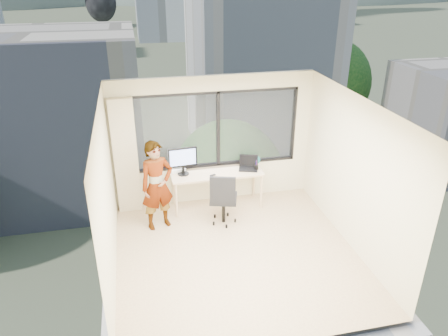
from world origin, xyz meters
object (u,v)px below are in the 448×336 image
object	(u,v)px
person	(157,186)
laptop	(248,164)
desk	(217,189)
handbag	(254,160)
chair	(224,197)
game_console	(177,169)
monitor	(183,161)

from	to	relation	value
person	laptop	xyz separation A→B (m)	(1.84, 0.50, 0.02)
desk	handbag	bearing A→B (deg)	11.69
chair	game_console	xyz separation A→B (m)	(-0.75, 0.87, 0.24)
monitor	game_console	distance (m)	0.32
game_console	handbag	world-z (taller)	handbag
laptop	game_console	bearing A→B (deg)	-172.46
desk	chair	size ratio (longest dim) A/B	1.66
handbag	person	bearing A→B (deg)	-169.07
person	game_console	size ratio (longest dim) A/B	5.96
desk	game_console	size ratio (longest dim) A/B	6.32
desk	handbag	xyz separation A→B (m)	(0.80, 0.17, 0.48)
chair	person	xyz separation A→B (m)	(-1.20, 0.13, 0.31)
desk	chair	bearing A→B (deg)	-90.24
desk	laptop	bearing A→B (deg)	0.09
person	handbag	distance (m)	2.11
game_console	laptop	distance (m)	1.42
monitor	game_console	xyz separation A→B (m)	(-0.10, 0.17, -0.25)
game_console	handbag	distance (m)	1.56
monitor	person	bearing A→B (deg)	-138.79
desk	handbag	distance (m)	0.95
person	game_console	bearing A→B (deg)	40.04
chair	laptop	bearing A→B (deg)	60.78
person	monitor	distance (m)	0.81
person	desk	bearing A→B (deg)	4.05
desk	person	distance (m)	1.39
laptop	handbag	distance (m)	0.23
handbag	monitor	bearing A→B (deg)	176.49
chair	monitor	bearing A→B (deg)	149.46
monitor	desk	bearing A→B (deg)	-10.30
laptop	chair	bearing A→B (deg)	-118.33
chair	game_console	distance (m)	1.17
chair	game_console	bearing A→B (deg)	146.97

